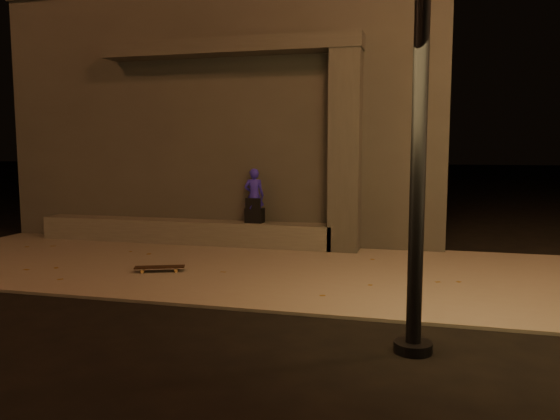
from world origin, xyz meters
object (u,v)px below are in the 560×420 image
(column, at_px, (345,152))
(skateboarder, at_px, (254,196))
(backpack, at_px, (255,214))
(skateboard, at_px, (160,267))

(column, xyz_separation_m, skateboarder, (-1.72, 0.00, -0.83))
(column, height_order, backpack, column)
(skateboard, bearing_deg, skateboarder, 51.94)
(skateboarder, height_order, backpack, skateboarder)
(skateboarder, distance_m, backpack, 0.35)
(column, relative_size, skateboard, 4.71)
(skateboarder, xyz_separation_m, backpack, (0.01, 0.00, -0.35))
(skateboard, bearing_deg, backpack, 51.74)
(column, distance_m, skateboard, 3.90)
(backpack, distance_m, skateboard, 2.64)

